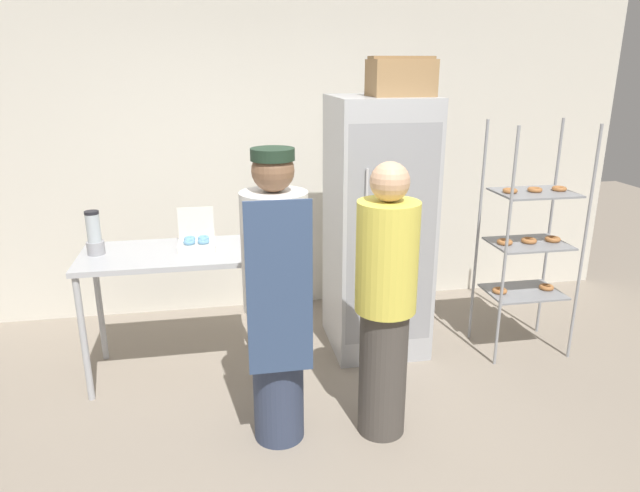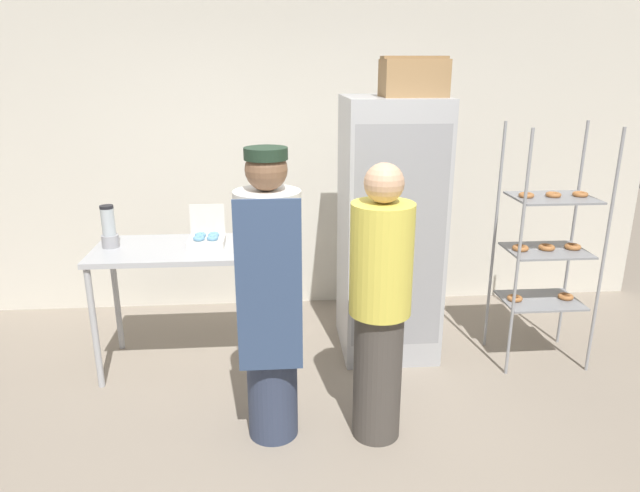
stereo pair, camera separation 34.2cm
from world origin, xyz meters
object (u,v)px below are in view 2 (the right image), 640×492
object	(u,v)px
refrigerator	(389,229)
cardboard_storage_box	(413,77)
baking_rack	(546,249)
blender_pitcher	(109,229)
donut_box	(207,238)
person_customer	(380,305)
person_baker	(270,296)

from	to	relation	value
refrigerator	cardboard_storage_box	world-z (taller)	cardboard_storage_box
baking_rack	blender_pitcher	world-z (taller)	baking_rack
blender_pitcher	cardboard_storage_box	world-z (taller)	cardboard_storage_box
donut_box	blender_pitcher	distance (m)	0.67
person_customer	refrigerator	bearing A→B (deg)	76.51
donut_box	blender_pitcher	bearing A→B (deg)	-179.74
baking_rack	donut_box	distance (m)	2.43
baking_rack	person_customer	distance (m)	1.60
donut_box	refrigerator	bearing A→B (deg)	5.22
baking_rack	person_customer	world-z (taller)	baking_rack
person_customer	donut_box	bearing A→B (deg)	137.04
baking_rack	donut_box	world-z (taller)	baking_rack
blender_pitcher	cardboard_storage_box	size ratio (longest dim) A/B	0.68
blender_pitcher	donut_box	bearing A→B (deg)	0.26
person_baker	person_customer	xyz separation A→B (m)	(0.61, -0.05, -0.06)
refrigerator	baking_rack	bearing A→B (deg)	-14.14
baking_rack	donut_box	xyz separation A→B (m)	(-2.42, 0.15, 0.09)
baking_rack	donut_box	bearing A→B (deg)	176.37
person_customer	blender_pitcher	bearing A→B (deg)	150.27
donut_box	cardboard_storage_box	bearing A→B (deg)	1.85
refrigerator	blender_pitcher	bearing A→B (deg)	-176.43
person_customer	person_baker	bearing A→B (deg)	175.24
cardboard_storage_box	blender_pitcher	bearing A→B (deg)	-178.65
cardboard_storage_box	person_baker	distance (m)	1.81
person_baker	blender_pitcher	bearing A→B (deg)	139.94
refrigerator	donut_box	distance (m)	1.33
donut_box	person_customer	xyz separation A→B (m)	(1.06, -0.99, -0.12)
blender_pitcher	cardboard_storage_box	bearing A→B (deg)	1.35
donut_box	blender_pitcher	world-z (taller)	blender_pitcher
cardboard_storage_box	person_customer	size ratio (longest dim) A/B	0.27
person_baker	person_customer	size ratio (longest dim) A/B	1.05
cardboard_storage_box	person_baker	xyz separation A→B (m)	(-0.99, -0.98, -1.15)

